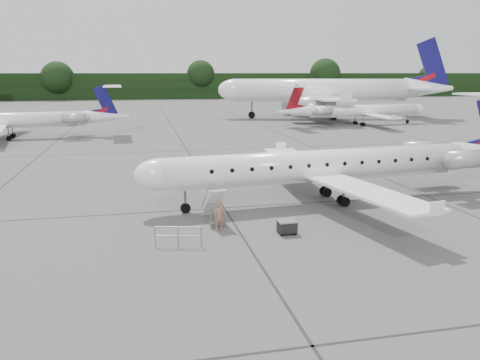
{
  "coord_description": "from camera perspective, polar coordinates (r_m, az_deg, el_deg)",
  "views": [
    {
      "loc": [
        -9.36,
        -22.09,
        8.16
      ],
      "look_at": [
        -4.03,
        2.81,
        2.3
      ],
      "focal_mm": 35.0,
      "sensor_mm": 36.0,
      "label": 1
    }
  ],
  "objects": [
    {
      "name": "ground",
      "position": [
        25.34,
        10.36,
        -6.05
      ],
      "size": [
        320.0,
        320.0,
        0.0
      ],
      "primitive_type": "plane",
      "color": "#595956",
      "rests_on": "ground"
    },
    {
      "name": "treeline",
      "position": [
        152.43,
        -8.72,
        11.25
      ],
      "size": [
        260.0,
        4.0,
        8.0
      ],
      "primitive_type": "cube",
      "color": "black",
      "rests_on": "ground"
    },
    {
      "name": "main_regional_jet",
      "position": [
        30.07,
        10.07,
        3.61
      ],
      "size": [
        27.77,
        21.0,
        6.76
      ],
      "primitive_type": null,
      "rotation": [
        0.0,
        0.0,
        0.08
      ],
      "color": "white",
      "rests_on": "ground"
    },
    {
      "name": "airstair",
      "position": [
        25.96,
        -3.27,
        -2.94
      ],
      "size": [
        1.04,
        2.46,
        2.12
      ],
      "primitive_type": null,
      "rotation": [
        0.0,
        0.0,
        0.08
      ],
      "color": "white",
      "rests_on": "ground"
    },
    {
      "name": "passenger",
      "position": [
        24.78,
        -2.53,
        -4.41
      ],
      "size": [
        0.57,
        0.38,
        1.54
      ],
      "primitive_type": "imported",
      "rotation": [
        0.0,
        0.0,
        -0.03
      ],
      "color": "#92634F",
      "rests_on": "ground"
    },
    {
      "name": "safety_railing",
      "position": [
        22.68,
        -7.55,
        -6.9
      ],
      "size": [
        2.17,
        0.55,
        1.0
      ],
      "primitive_type": null,
      "rotation": [
        0.0,
        0.0,
        -0.22
      ],
      "color": "gray",
      "rests_on": "ground"
    },
    {
      "name": "baggage_cart",
      "position": [
        24.38,
        5.75,
        -5.68
      ],
      "size": [
        0.93,
        0.76,
        0.79
      ],
      "primitive_type": null,
      "rotation": [
        0.0,
        0.0,
        0.02
      ],
      "color": "black",
      "rests_on": "ground"
    },
    {
      "name": "bg_narrowbody",
      "position": [
        87.02,
        9.81,
        12.05
      ],
      "size": [
        44.1,
        35.51,
        14.1
      ],
      "primitive_type": null,
      "rotation": [
        0.0,
        0.0,
        -0.2
      ],
      "color": "white",
      "rests_on": "ground"
    },
    {
      "name": "bg_regional_left",
      "position": [
        65.31,
        -27.2,
        7.3
      ],
      "size": [
        26.23,
        19.53,
        6.64
      ],
      "primitive_type": null,
      "rotation": [
        0.0,
        0.0,
        0.05
      ],
      "color": "white",
      "rests_on": "ground"
    },
    {
      "name": "bg_regional_right",
      "position": [
        77.28,
        15.0,
        8.84
      ],
      "size": [
        25.76,
        19.62,
        6.37
      ],
      "primitive_type": null,
      "rotation": [
        0.0,
        0.0,
        3.23
      ],
      "color": "white",
      "rests_on": "ground"
    }
  ]
}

